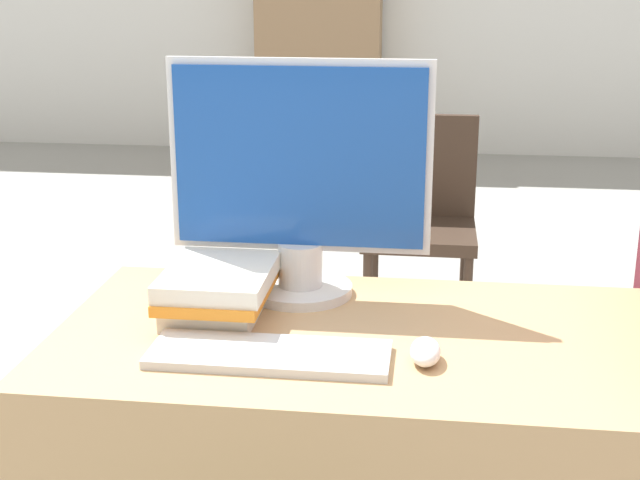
# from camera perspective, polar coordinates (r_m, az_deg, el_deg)

# --- Properties ---
(monitor) EXTENTS (0.52, 0.21, 0.48)m
(monitor) POSITION_cam_1_polar(r_m,az_deg,el_deg) (1.77, -1.30, 3.84)
(monitor) COLOR silver
(monitor) RESTS_ON desk
(keyboard) EXTENTS (0.41, 0.14, 0.02)m
(keyboard) POSITION_cam_1_polar(r_m,az_deg,el_deg) (1.55, -3.26, -7.33)
(keyboard) COLOR silver
(keyboard) RESTS_ON desk
(mouse) EXTENTS (0.05, 0.09, 0.04)m
(mouse) POSITION_cam_1_polar(r_m,az_deg,el_deg) (1.54, 6.76, -7.10)
(mouse) COLOR white
(mouse) RESTS_ON desk
(book_stack) EXTENTS (0.20, 0.27, 0.10)m
(book_stack) POSITION_cam_1_polar(r_m,az_deg,el_deg) (1.73, -6.52, -3.16)
(book_stack) COLOR silver
(book_stack) RESTS_ON desk
(far_chair) EXTENTS (0.44, 0.44, 0.84)m
(far_chair) POSITION_cam_1_polar(r_m,az_deg,el_deg) (3.61, 6.45, 1.82)
(far_chair) COLOR #38281E
(far_chair) RESTS_ON ground_plane
(bookshelf_far) EXTENTS (0.93, 0.32, 1.96)m
(bookshelf_far) POSITION_cam_1_polar(r_m,az_deg,el_deg) (6.89, -0.07, 13.47)
(bookshelf_far) COLOR #9E7A56
(bookshelf_far) RESTS_ON ground_plane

